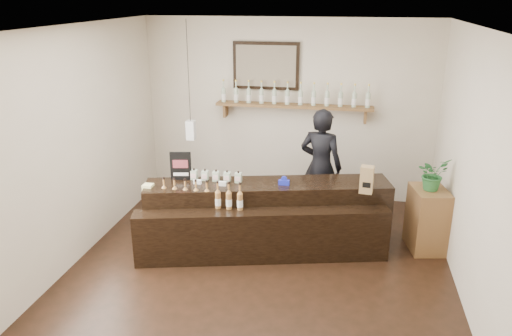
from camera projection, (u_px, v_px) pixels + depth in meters
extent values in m
plane|color=black|center=(259.00, 272.00, 5.93)|extent=(5.00, 5.00, 0.00)
plane|color=beige|center=(288.00, 110.00, 7.78)|extent=(4.50, 0.00, 4.50)
plane|color=beige|center=(187.00, 284.00, 3.15)|extent=(4.50, 0.00, 4.50)
plane|color=beige|center=(71.00, 149.00, 5.86)|extent=(0.00, 5.00, 5.00)
plane|color=beige|center=(476.00, 173.00, 5.06)|extent=(0.00, 5.00, 5.00)
plane|color=white|center=(259.00, 28.00, 5.00)|extent=(5.00, 5.00, 0.00)
cube|color=brown|center=(294.00, 106.00, 7.61)|extent=(2.40, 0.25, 0.04)
cube|color=brown|center=(226.00, 110.00, 7.86)|extent=(0.04, 0.20, 0.20)
cube|color=brown|center=(365.00, 116.00, 7.48)|extent=(0.04, 0.20, 0.20)
cube|color=black|center=(266.00, 66.00, 7.58)|extent=(1.02, 0.04, 0.72)
cube|color=#453B2C|center=(266.00, 66.00, 7.56)|extent=(0.92, 0.01, 0.62)
cube|color=white|center=(191.00, 130.00, 7.22)|extent=(0.12, 0.12, 0.28)
cylinder|color=black|center=(188.00, 71.00, 6.94)|extent=(0.01, 0.01, 1.41)
cylinder|color=#B3C7A6|center=(224.00, 95.00, 7.76)|extent=(0.07, 0.07, 0.20)
cone|color=#B3C7A6|center=(223.00, 87.00, 7.72)|extent=(0.07, 0.07, 0.05)
cylinder|color=#B3C7A6|center=(223.00, 83.00, 7.70)|extent=(0.02, 0.02, 0.07)
cylinder|color=yellow|center=(223.00, 80.00, 7.68)|extent=(0.03, 0.03, 0.02)
cylinder|color=white|center=(224.00, 97.00, 7.77)|extent=(0.07, 0.07, 0.09)
cylinder|color=#B3C7A6|center=(236.00, 96.00, 7.72)|extent=(0.07, 0.07, 0.20)
cone|color=#B3C7A6|center=(236.00, 88.00, 7.68)|extent=(0.07, 0.07, 0.05)
cylinder|color=#B3C7A6|center=(236.00, 84.00, 7.66)|extent=(0.02, 0.02, 0.07)
cylinder|color=yellow|center=(236.00, 81.00, 7.65)|extent=(0.03, 0.03, 0.02)
cylinder|color=white|center=(236.00, 97.00, 7.73)|extent=(0.07, 0.07, 0.09)
cylinder|color=#B3C7A6|center=(249.00, 96.00, 7.69)|extent=(0.07, 0.07, 0.20)
cone|color=#B3C7A6|center=(249.00, 88.00, 7.65)|extent=(0.07, 0.07, 0.05)
cylinder|color=#B3C7A6|center=(249.00, 84.00, 7.63)|extent=(0.02, 0.02, 0.07)
cylinder|color=yellow|center=(249.00, 81.00, 7.61)|extent=(0.03, 0.03, 0.02)
cylinder|color=white|center=(249.00, 98.00, 7.70)|extent=(0.07, 0.07, 0.09)
cylinder|color=#B3C7A6|center=(261.00, 97.00, 7.65)|extent=(0.07, 0.07, 0.20)
cone|color=#B3C7A6|center=(261.00, 88.00, 7.61)|extent=(0.07, 0.07, 0.05)
cylinder|color=#B3C7A6|center=(262.00, 85.00, 7.59)|extent=(0.02, 0.02, 0.07)
cylinder|color=yellow|center=(262.00, 81.00, 7.58)|extent=(0.03, 0.03, 0.02)
cylinder|color=white|center=(261.00, 98.00, 7.66)|extent=(0.07, 0.07, 0.09)
cylinder|color=#B3C7A6|center=(274.00, 97.00, 7.62)|extent=(0.07, 0.07, 0.20)
cone|color=#B3C7A6|center=(274.00, 89.00, 7.58)|extent=(0.07, 0.07, 0.05)
cylinder|color=#B3C7A6|center=(274.00, 85.00, 7.56)|extent=(0.02, 0.02, 0.07)
cylinder|color=yellow|center=(275.00, 82.00, 7.54)|extent=(0.03, 0.03, 0.02)
cylinder|color=white|center=(274.00, 99.00, 7.62)|extent=(0.07, 0.07, 0.09)
cylinder|color=#B3C7A6|center=(287.00, 98.00, 7.58)|extent=(0.07, 0.07, 0.20)
cone|color=#B3C7A6|center=(287.00, 89.00, 7.54)|extent=(0.07, 0.07, 0.05)
cylinder|color=#B3C7A6|center=(288.00, 85.00, 7.52)|extent=(0.02, 0.02, 0.07)
cylinder|color=yellow|center=(288.00, 82.00, 7.50)|extent=(0.03, 0.03, 0.02)
cylinder|color=white|center=(287.00, 99.00, 7.59)|extent=(0.07, 0.07, 0.09)
cylinder|color=#B3C7A6|center=(300.00, 98.00, 7.55)|extent=(0.07, 0.07, 0.20)
cone|color=#B3C7A6|center=(301.00, 90.00, 7.51)|extent=(0.07, 0.07, 0.05)
cylinder|color=#B3C7A6|center=(301.00, 86.00, 7.49)|extent=(0.02, 0.02, 0.07)
cylinder|color=yellow|center=(301.00, 83.00, 7.47)|extent=(0.03, 0.03, 0.02)
cylinder|color=white|center=(300.00, 99.00, 7.55)|extent=(0.07, 0.07, 0.09)
cylinder|color=#B3C7A6|center=(314.00, 99.00, 7.51)|extent=(0.07, 0.07, 0.20)
cone|color=#B3C7A6|center=(314.00, 90.00, 7.47)|extent=(0.07, 0.07, 0.05)
cylinder|color=#B3C7A6|center=(314.00, 86.00, 7.45)|extent=(0.02, 0.02, 0.07)
cylinder|color=yellow|center=(314.00, 83.00, 7.43)|extent=(0.03, 0.03, 0.02)
cylinder|color=white|center=(314.00, 100.00, 7.52)|extent=(0.07, 0.07, 0.09)
cylinder|color=#B3C7A6|center=(327.00, 99.00, 7.48)|extent=(0.07, 0.07, 0.20)
cone|color=#B3C7A6|center=(327.00, 91.00, 7.43)|extent=(0.07, 0.07, 0.05)
cylinder|color=#B3C7A6|center=(328.00, 87.00, 7.41)|extent=(0.02, 0.02, 0.07)
cylinder|color=yellow|center=(328.00, 84.00, 7.40)|extent=(0.03, 0.03, 0.02)
cylinder|color=white|center=(327.00, 101.00, 7.48)|extent=(0.07, 0.07, 0.09)
cylinder|color=#B3C7A6|center=(340.00, 100.00, 7.44)|extent=(0.07, 0.07, 0.20)
cone|color=#B3C7A6|center=(341.00, 91.00, 7.40)|extent=(0.07, 0.07, 0.05)
cylinder|color=#B3C7A6|center=(341.00, 87.00, 7.38)|extent=(0.02, 0.02, 0.07)
cylinder|color=yellow|center=(341.00, 84.00, 7.36)|extent=(0.03, 0.03, 0.02)
cylinder|color=white|center=(340.00, 101.00, 7.45)|extent=(0.07, 0.07, 0.09)
cylinder|color=#B3C7A6|center=(354.00, 100.00, 7.41)|extent=(0.07, 0.07, 0.20)
cone|color=#B3C7A6|center=(355.00, 92.00, 7.36)|extent=(0.07, 0.07, 0.05)
cylinder|color=#B3C7A6|center=(355.00, 88.00, 7.34)|extent=(0.02, 0.02, 0.07)
cylinder|color=yellow|center=(355.00, 84.00, 7.33)|extent=(0.03, 0.03, 0.02)
cylinder|color=white|center=(354.00, 102.00, 7.41)|extent=(0.07, 0.07, 0.09)
cylinder|color=#B3C7A6|center=(368.00, 101.00, 7.37)|extent=(0.07, 0.07, 0.20)
cone|color=#B3C7A6|center=(368.00, 92.00, 7.33)|extent=(0.07, 0.07, 0.05)
cylinder|color=#B3C7A6|center=(369.00, 88.00, 7.31)|extent=(0.02, 0.02, 0.07)
cylinder|color=yellow|center=(369.00, 85.00, 7.29)|extent=(0.03, 0.03, 0.02)
cylinder|color=white|center=(368.00, 102.00, 7.38)|extent=(0.07, 0.07, 0.09)
cube|color=black|center=(268.00, 214.00, 6.43)|extent=(3.13, 1.28, 0.86)
cube|color=black|center=(262.00, 236.00, 6.09)|extent=(3.07, 1.01, 0.66)
cube|color=white|center=(197.00, 182.00, 6.25)|extent=(0.10, 0.04, 0.05)
cube|color=white|center=(222.00, 184.00, 6.19)|extent=(0.10, 0.04, 0.05)
cube|color=#E4DC8B|center=(149.00, 198.00, 6.22)|extent=(0.12, 0.12, 0.12)
cube|color=#E4DC8B|center=(148.00, 189.00, 6.18)|extent=(0.12, 0.12, 0.12)
cube|color=#B3C7A6|center=(194.00, 175.00, 6.40)|extent=(0.08, 0.08, 0.13)
cube|color=beige|center=(193.00, 176.00, 6.36)|extent=(0.07, 0.00, 0.06)
cylinder|color=black|center=(194.00, 169.00, 6.37)|extent=(0.02, 0.02, 0.03)
cube|color=#B3C7A6|center=(205.00, 176.00, 6.37)|extent=(0.08, 0.08, 0.13)
cube|color=beige|center=(204.00, 177.00, 6.33)|extent=(0.07, 0.00, 0.06)
cylinder|color=black|center=(205.00, 170.00, 6.35)|extent=(0.02, 0.02, 0.03)
cube|color=#B3C7A6|center=(216.00, 176.00, 6.35)|extent=(0.08, 0.08, 0.13)
cube|color=beige|center=(215.00, 177.00, 6.31)|extent=(0.07, 0.00, 0.06)
cylinder|color=black|center=(216.00, 171.00, 6.32)|extent=(0.02, 0.02, 0.03)
cube|color=#B3C7A6|center=(227.00, 177.00, 6.32)|extent=(0.08, 0.08, 0.13)
cube|color=beige|center=(226.00, 178.00, 6.28)|extent=(0.07, 0.00, 0.06)
cylinder|color=black|center=(227.00, 172.00, 6.30)|extent=(0.02, 0.02, 0.03)
cube|color=#B3C7A6|center=(238.00, 178.00, 6.29)|extent=(0.08, 0.08, 0.13)
cube|color=beige|center=(238.00, 179.00, 6.26)|extent=(0.07, 0.00, 0.06)
cylinder|color=black|center=(238.00, 172.00, 6.27)|extent=(0.02, 0.02, 0.03)
cylinder|color=olive|center=(165.00, 196.00, 6.16)|extent=(0.07, 0.07, 0.20)
cone|color=olive|center=(164.00, 186.00, 6.12)|extent=(0.07, 0.07, 0.05)
cylinder|color=olive|center=(164.00, 182.00, 6.10)|extent=(0.02, 0.02, 0.07)
cylinder|color=black|center=(163.00, 178.00, 6.09)|extent=(0.03, 0.03, 0.03)
cylinder|color=white|center=(165.00, 198.00, 6.17)|extent=(0.07, 0.07, 0.09)
cylinder|color=olive|center=(175.00, 197.00, 6.14)|extent=(0.07, 0.07, 0.20)
cone|color=olive|center=(175.00, 187.00, 6.10)|extent=(0.07, 0.07, 0.05)
cylinder|color=olive|center=(174.00, 183.00, 6.08)|extent=(0.02, 0.02, 0.07)
cylinder|color=black|center=(174.00, 179.00, 6.06)|extent=(0.03, 0.03, 0.03)
cylinder|color=white|center=(175.00, 198.00, 6.15)|extent=(0.07, 0.07, 0.09)
cylinder|color=olive|center=(186.00, 198.00, 6.12)|extent=(0.07, 0.07, 0.20)
cone|color=olive|center=(185.00, 188.00, 6.07)|extent=(0.07, 0.07, 0.05)
cylinder|color=olive|center=(185.00, 183.00, 6.05)|extent=(0.02, 0.02, 0.07)
cylinder|color=black|center=(185.00, 180.00, 6.04)|extent=(0.03, 0.03, 0.03)
cylinder|color=white|center=(186.00, 199.00, 6.12)|extent=(0.07, 0.07, 0.09)
cylinder|color=olive|center=(196.00, 198.00, 6.09)|extent=(0.07, 0.07, 0.20)
cone|color=olive|center=(196.00, 189.00, 6.05)|extent=(0.07, 0.07, 0.05)
cylinder|color=olive|center=(196.00, 184.00, 6.03)|extent=(0.02, 0.02, 0.07)
cylinder|color=black|center=(196.00, 181.00, 6.01)|extent=(0.03, 0.03, 0.03)
cylinder|color=white|center=(196.00, 200.00, 6.10)|extent=(0.07, 0.07, 0.09)
cylinder|color=olive|center=(207.00, 199.00, 6.07)|extent=(0.07, 0.07, 0.20)
cone|color=olive|center=(207.00, 190.00, 6.03)|extent=(0.07, 0.07, 0.05)
cylinder|color=olive|center=(207.00, 185.00, 6.01)|extent=(0.02, 0.02, 0.07)
cylinder|color=black|center=(207.00, 181.00, 5.99)|extent=(0.03, 0.03, 0.03)
cylinder|color=white|center=(207.00, 201.00, 6.07)|extent=(0.07, 0.07, 0.09)
cylinder|color=olive|center=(218.00, 200.00, 6.04)|extent=(0.07, 0.07, 0.20)
cone|color=olive|center=(218.00, 190.00, 6.00)|extent=(0.07, 0.07, 0.05)
cylinder|color=olive|center=(218.00, 186.00, 5.98)|extent=(0.02, 0.02, 0.07)
cylinder|color=black|center=(218.00, 182.00, 5.97)|extent=(0.03, 0.03, 0.03)
cylinder|color=white|center=(218.00, 202.00, 6.05)|extent=(0.07, 0.07, 0.09)
cylinder|color=olive|center=(229.00, 201.00, 6.02)|extent=(0.07, 0.07, 0.20)
cone|color=olive|center=(229.00, 191.00, 5.98)|extent=(0.07, 0.07, 0.05)
cylinder|color=olive|center=(229.00, 187.00, 5.96)|extent=(0.02, 0.02, 0.07)
cylinder|color=black|center=(229.00, 183.00, 5.94)|extent=(0.03, 0.03, 0.03)
cylinder|color=white|center=(229.00, 202.00, 6.03)|extent=(0.07, 0.07, 0.09)
cylinder|color=olive|center=(240.00, 202.00, 6.00)|extent=(0.07, 0.07, 0.20)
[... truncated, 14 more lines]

